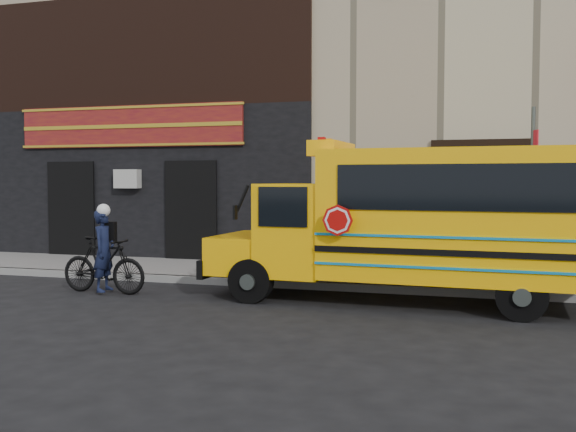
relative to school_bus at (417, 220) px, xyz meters
The scene contains 8 objects.
ground 3.69m from the school_bus, 149.71° to the right, with size 120.00×120.00×0.00m, color black.
curb 3.37m from the school_bus, 162.79° to the left, with size 40.00×0.20×0.15m, color gray.
sidewalk 4.04m from the school_bus, 140.47° to the left, with size 40.00×3.00×0.15m, color #65625E.
building 10.33m from the school_bus, 108.64° to the left, with size 20.00×10.70×12.00m.
school_bus is the anchor object (origin of this frame).
sign_pole 2.63m from the school_bus, 37.57° to the left, with size 0.12×0.31×3.63m.
bicycle 6.08m from the school_bus, behind, with size 0.52×1.85×1.11m, color black.
cyclist 6.02m from the school_bus, behind, with size 0.58×0.38×1.60m, color black.
Camera 1 is at (3.89, -9.94, 2.21)m, focal length 40.00 mm.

